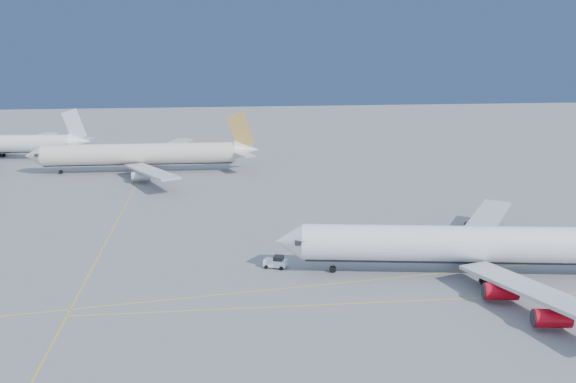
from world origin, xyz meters
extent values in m
plane|color=slate|center=(0.00, 0.00, 0.00)|extent=(500.00, 500.00, 0.00)
cube|color=gold|center=(5.00, -14.00, 0.01)|extent=(90.00, 0.18, 0.02)
cube|color=gold|center=(0.00, -6.00, 0.01)|extent=(118.86, 16.88, 0.02)
cube|color=gold|center=(-40.00, 30.00, 0.01)|extent=(0.18, 140.00, 0.02)
cylinder|color=white|center=(27.07, -4.18, 5.60)|extent=(60.60, 14.98, 6.25)
cone|color=white|center=(-5.12, 0.56, 5.60)|extent=(5.71, 6.89, 6.25)
cube|color=black|center=(-3.10, 0.26, 6.25)|extent=(2.57, 6.12, 0.75)
cube|color=#B7B7BC|center=(29.92, -22.29, 3.88)|extent=(14.74, 31.46, 0.59)
cube|color=#B7B7BC|center=(35.02, 12.33, 3.88)|extent=(22.22, 28.92, 0.59)
cylinder|color=gray|center=(2.59, -0.57, 1.83)|extent=(0.26, 0.26, 2.48)
cylinder|color=black|center=(2.59, -0.57, 0.59)|extent=(1.28, 0.92, 1.19)
cylinder|color=gray|center=(27.49, -8.71, 1.83)|extent=(0.34, 0.34, 2.48)
cylinder|color=black|center=(27.49, -8.71, 0.59)|extent=(1.31, 1.13, 1.19)
cylinder|color=gray|center=(28.77, 0.03, 1.83)|extent=(0.34, 0.34, 2.48)
cylinder|color=black|center=(28.77, 0.03, 0.59)|extent=(1.31, 1.13, 1.19)
cylinder|color=red|center=(26.43, -16.09, 1.86)|extent=(5.51, 3.42, 2.69)
cylinder|color=red|center=(29.58, -26.03, 1.86)|extent=(5.51, 3.42, 2.69)
cylinder|color=red|center=(29.89, 7.40, 1.86)|extent=(5.51, 3.42, 2.69)
cylinder|color=red|center=(35.78, 16.01, 1.86)|extent=(5.51, 3.42, 2.69)
cylinder|color=beige|center=(-40.76, 85.76, 5.57)|extent=(56.33, 6.63, 6.17)
cone|color=beige|center=(-71.28, 86.01, 5.57)|extent=(4.92, 6.21, 6.17)
cone|color=beige|center=(-8.83, 85.50, 6.22)|extent=(7.62, 5.92, 5.86)
cube|color=black|center=(-69.22, 86.00, 6.22)|extent=(1.78, 5.87, 0.76)
cube|color=#B7B7BC|center=(-35.67, 68.72, 3.88)|extent=(18.09, 29.75, 0.60)
cube|color=#B7B7BC|center=(-35.39, 102.72, 3.88)|extent=(18.50, 29.61, 0.60)
cube|color=#A87A3E|center=(-10.46, 85.51, 12.26)|extent=(8.33, 0.56, 11.45)
cylinder|color=gray|center=(-63.83, 85.95, 1.84)|extent=(0.26, 0.26, 2.49)
cylinder|color=black|center=(-63.83, 85.95, 0.60)|extent=(1.20, 0.77, 1.19)
cylinder|color=gray|center=(-39.71, 81.37, 1.84)|extent=(0.35, 0.35, 2.49)
cylinder|color=black|center=(-39.71, 81.37, 0.60)|extent=(1.20, 0.98, 1.19)
cylinder|color=gray|center=(-39.64, 90.14, 1.84)|extent=(0.35, 0.35, 2.49)
cylinder|color=black|center=(-39.64, 90.14, 0.60)|extent=(1.20, 0.98, 1.19)
cylinder|color=#B7B7BC|center=(-38.75, 71.77, 1.85)|extent=(5.22, 2.75, 2.71)
cylinder|color=#B7B7BC|center=(-38.52, 99.72, 1.85)|extent=(5.22, 2.75, 2.71)
cone|color=white|center=(-62.52, 108.85, 5.75)|extent=(7.48, 5.93, 5.37)
cube|color=#B7B7BC|center=(-85.34, 126.08, 3.59)|extent=(18.37, 26.10, 0.56)
cube|color=silver|center=(-64.03, 108.97, 11.36)|extent=(7.78, 1.08, 10.68)
cylinder|color=gray|center=(-89.86, 115.12, 1.72)|extent=(0.32, 0.32, 2.32)
cylinder|color=black|center=(-89.86, 115.12, 0.56)|extent=(1.18, 1.00, 1.11)
cylinder|color=#B7B7BC|center=(-88.39, 123.59, 1.70)|extent=(5.03, 2.91, 2.52)
cube|color=white|center=(-7.29, 2.81, 0.90)|extent=(4.45, 3.26, 1.20)
cube|color=black|center=(-6.72, 2.60, 1.80)|extent=(2.09, 2.15, 0.90)
cylinder|color=black|center=(-8.96, 2.31, 0.35)|extent=(0.78, 0.57, 0.70)
cylinder|color=black|center=(-8.24, 4.28, 0.35)|extent=(0.78, 0.57, 0.70)
cylinder|color=black|center=(-6.34, 1.34, 0.35)|extent=(0.78, 0.57, 0.70)
cylinder|color=black|center=(-5.61, 3.31, 0.35)|extent=(0.78, 0.57, 0.70)
camera|label=1|loc=(-16.34, -105.10, 41.58)|focal=40.00mm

